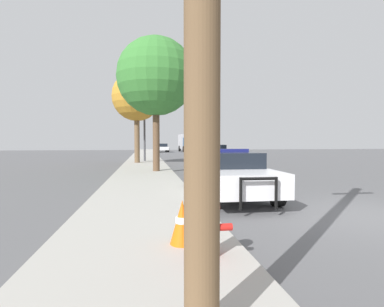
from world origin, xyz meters
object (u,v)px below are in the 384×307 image
(box_truck, at_px, (188,142))
(police_car, at_px, (229,173))
(fire_hydrant, at_px, (210,225))
(car_background_oncoming, at_px, (216,151))
(traffic_light, at_px, (164,111))
(tree_sidewalk_near, at_px, (156,77))
(car_background_distant, at_px, (162,148))
(traffic_cone, at_px, (182,222))
(tree_sidewalk_mid, at_px, (137,97))

(box_truck, bearing_deg, police_car, 80.59)
(fire_hydrant, relative_size, car_background_oncoming, 0.20)
(traffic_light, relative_size, tree_sidewalk_near, 0.82)
(tree_sidewalk_near, bearing_deg, police_car, -74.59)
(tree_sidewalk_near, bearing_deg, traffic_light, 83.64)
(car_background_distant, relative_size, tree_sidewalk_near, 0.58)
(traffic_light, distance_m, car_background_distant, 23.99)
(fire_hydrant, height_order, traffic_cone, fire_hydrant)
(car_background_distant, xyz_separation_m, tree_sidewalk_mid, (-3.24, -25.59, 4.27))
(tree_sidewalk_mid, bearing_deg, car_background_oncoming, 40.70)
(fire_hydrant, height_order, box_truck, box_truck)
(police_car, xyz_separation_m, car_background_distant, (0.08, 39.27, -0.01))
(traffic_light, distance_m, car_background_oncoming, 7.99)
(police_car, height_order, car_background_distant, police_car)
(traffic_cone, bearing_deg, tree_sidewalk_near, 89.89)
(traffic_light, relative_size, car_background_oncoming, 1.41)
(police_car, relative_size, car_background_distant, 1.22)
(fire_hydrant, xyz_separation_m, tree_sidewalk_mid, (-1.49, 18.59, 4.44))
(car_background_distant, bearing_deg, traffic_cone, -96.17)
(tree_sidewalk_mid, xyz_separation_m, traffic_cone, (1.16, -18.07, -4.53))
(tree_sidewalk_mid, bearing_deg, police_car, -77.01)
(police_car, height_order, tree_sidewalk_near, tree_sidewalk_near)
(fire_hydrant, bearing_deg, car_background_distant, 87.73)
(car_background_distant, bearing_deg, traffic_light, -96.15)
(car_background_oncoming, bearing_deg, police_car, 74.23)
(police_car, bearing_deg, traffic_light, -84.98)
(car_background_oncoming, xyz_separation_m, tree_sidewalk_near, (-6.42, -13.06, 4.38))
(police_car, relative_size, traffic_cone, 7.38)
(box_truck, bearing_deg, tree_sidewalk_near, 76.05)
(traffic_light, relative_size, traffic_cone, 8.57)
(police_car, height_order, traffic_light, traffic_light)
(tree_sidewalk_near, relative_size, traffic_cone, 10.48)
(car_background_distant, height_order, tree_sidewalk_near, tree_sidewalk_near)
(police_car, distance_m, box_truck, 41.53)
(fire_hydrant, distance_m, traffic_light, 20.81)
(police_car, bearing_deg, tree_sidewalk_near, -73.38)
(traffic_cone, bearing_deg, car_background_oncoming, 75.33)
(traffic_light, xyz_separation_m, tree_sidewalk_mid, (-2.12, -1.88, 0.79))
(fire_hydrant, bearing_deg, tree_sidewalk_mid, 94.57)
(car_background_distant, xyz_separation_m, box_truck, (4.49, 2.00, 0.87))
(fire_hydrant, bearing_deg, tree_sidewalk_near, 91.45)
(fire_hydrant, xyz_separation_m, traffic_cone, (-0.33, 0.52, -0.09))
(police_car, height_order, tree_sidewalk_mid, tree_sidewalk_mid)
(fire_hydrant, distance_m, box_truck, 46.61)
(box_truck, xyz_separation_m, traffic_cone, (-6.57, -45.66, -1.13))
(police_car, relative_size, fire_hydrant, 6.18)
(box_truck, bearing_deg, car_background_distant, 20.90)
(traffic_light, bearing_deg, traffic_cone, -92.75)
(tree_sidewalk_mid, height_order, traffic_cone, tree_sidewalk_mid)
(car_background_distant, xyz_separation_m, traffic_cone, (-2.08, -43.66, -0.26))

